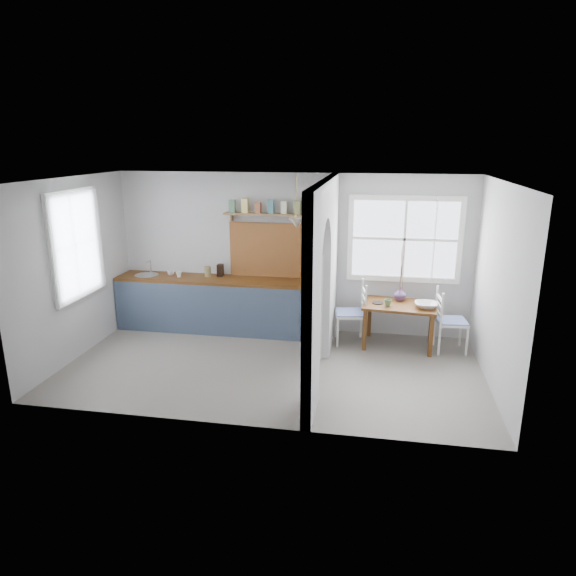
% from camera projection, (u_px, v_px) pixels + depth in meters
% --- Properties ---
extents(floor, '(5.80, 3.20, 0.01)m').
position_uv_depth(floor, '(272.00, 366.00, 7.26)').
color(floor, slate).
rests_on(floor, ground).
extents(ceiling, '(5.80, 3.20, 0.01)m').
position_uv_depth(ceiling, '(271.00, 179.00, 6.55)').
color(ceiling, '#BBBAB9').
rests_on(ceiling, walls).
extents(walls, '(5.81, 3.21, 2.60)m').
position_uv_depth(walls, '(272.00, 278.00, 6.91)').
color(walls, '#BBBAB9').
rests_on(walls, floor).
extents(partition, '(0.12, 3.20, 2.60)m').
position_uv_depth(partition, '(324.00, 268.00, 6.80)').
color(partition, '#BBBAB9').
rests_on(partition, floor).
extents(kitchen_window, '(0.10, 1.16, 1.50)m').
position_uv_depth(kitchen_window, '(74.00, 245.00, 7.29)').
color(kitchen_window, white).
rests_on(kitchen_window, walls).
extents(nook_window, '(1.76, 0.10, 1.30)m').
position_uv_depth(nook_window, '(404.00, 239.00, 8.00)').
color(nook_window, white).
rests_on(nook_window, walls).
extents(counter, '(3.50, 0.60, 0.90)m').
position_uv_depth(counter, '(222.00, 304.00, 8.58)').
color(counter, brown).
rests_on(counter, floor).
extents(sink, '(0.40, 0.40, 0.02)m').
position_uv_depth(sink, '(147.00, 276.00, 8.66)').
color(sink, silver).
rests_on(sink, counter).
extents(backsplash, '(1.65, 0.03, 0.90)m').
position_uv_depth(backsplash, '(279.00, 250.00, 8.42)').
color(backsplash, '#99622B').
rests_on(backsplash, walls).
extents(shelf, '(1.75, 0.20, 0.21)m').
position_uv_depth(shelf, '(278.00, 211.00, 8.16)').
color(shelf, olive).
rests_on(shelf, walls).
extents(pendant_lamp, '(0.26, 0.26, 0.16)m').
position_uv_depth(pendant_lamp, '(296.00, 223.00, 7.81)').
color(pendant_lamp, silver).
rests_on(pendant_lamp, ceiling).
extents(utensil_rail, '(0.02, 0.50, 0.02)m').
position_uv_depth(utensil_rail, '(324.00, 255.00, 7.62)').
color(utensil_rail, silver).
rests_on(utensil_rail, partition).
extents(dining_table, '(1.16, 0.83, 0.68)m').
position_uv_depth(dining_table, '(399.00, 325.00, 7.91)').
color(dining_table, brown).
rests_on(dining_table, floor).
extents(chair_left, '(0.52, 0.52, 0.99)m').
position_uv_depth(chair_left, '(350.00, 312.00, 8.02)').
color(chair_left, white).
rests_on(chair_left, floor).
extents(chair_right, '(0.48, 0.48, 0.96)m').
position_uv_depth(chair_right, '(452.00, 321.00, 7.70)').
color(chair_right, white).
rests_on(chair_right, floor).
extents(kettle, '(0.21, 0.19, 0.21)m').
position_uv_depth(kettle, '(317.00, 276.00, 8.16)').
color(kettle, silver).
rests_on(kettle, counter).
extents(mug_a, '(0.10, 0.10, 0.09)m').
position_uv_depth(mug_a, '(179.00, 274.00, 8.51)').
color(mug_a, white).
rests_on(mug_a, counter).
extents(mug_b, '(0.12, 0.12, 0.09)m').
position_uv_depth(mug_b, '(171.00, 273.00, 8.63)').
color(mug_b, silver).
rests_on(mug_b, counter).
extents(knife_block, '(0.09, 0.13, 0.20)m').
position_uv_depth(knife_block, '(220.00, 270.00, 8.58)').
color(knife_block, black).
rests_on(knife_block, counter).
extents(jar, '(0.14, 0.14, 0.17)m').
position_uv_depth(jar, '(208.00, 271.00, 8.54)').
color(jar, olive).
rests_on(jar, counter).
extents(towel_magenta, '(0.02, 0.03, 0.52)m').
position_uv_depth(towel_magenta, '(321.00, 327.00, 8.01)').
color(towel_magenta, '#CC2D56').
rests_on(towel_magenta, counter).
extents(towel_orange, '(0.02, 0.03, 0.48)m').
position_uv_depth(towel_orange, '(321.00, 329.00, 7.99)').
color(towel_orange, orange).
rests_on(towel_orange, counter).
extents(bowl, '(0.35, 0.35, 0.08)m').
position_uv_depth(bowl, '(426.00, 305.00, 7.64)').
color(bowl, white).
rests_on(bowl, dining_table).
extents(table_cup, '(0.13, 0.13, 0.11)m').
position_uv_depth(table_cup, '(388.00, 303.00, 7.71)').
color(table_cup, '#527B50').
rests_on(table_cup, dining_table).
extents(plate, '(0.19, 0.19, 0.01)m').
position_uv_depth(plate, '(378.00, 303.00, 7.85)').
color(plate, black).
rests_on(plate, dining_table).
extents(vase, '(0.25, 0.25, 0.21)m').
position_uv_depth(vase, '(400.00, 294.00, 7.98)').
color(vase, '#533964').
rests_on(vase, dining_table).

